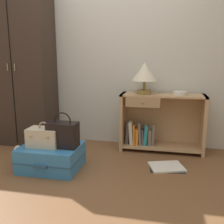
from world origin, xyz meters
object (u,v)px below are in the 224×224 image
at_px(bottle, 18,156).
at_px(open_book_on_floor, 167,167).
at_px(handbag, 63,134).
at_px(suitcase_large, 51,157).
at_px(bowl, 180,93).
at_px(bookshelf, 158,123).
at_px(wardrobe, 21,67).
at_px(train_case, 44,137).
at_px(table_lamp, 144,73).

xyz_separation_m(bottle, open_book_on_floor, (1.62, 0.25, -0.09)).
bearing_deg(handbag, suitcase_large, 179.65).
bearing_deg(handbag, bowl, 33.86).
relative_size(bookshelf, suitcase_large, 1.66).
distance_m(wardrobe, open_book_on_floor, 2.26).
bearing_deg(wardrobe, open_book_on_floor, -14.05).
xyz_separation_m(bookshelf, open_book_on_floor, (0.13, -0.55, -0.35)).
xyz_separation_m(train_case, handbag, (0.20, 0.03, 0.04)).
xyz_separation_m(bookshelf, bottle, (-1.49, -0.80, -0.26)).
bearing_deg(bookshelf, table_lamp, -168.51).
bearing_deg(bookshelf, open_book_on_floor, -77.11).
xyz_separation_m(bowl, handbag, (-1.19, -0.80, -0.36)).
height_order(bowl, train_case, bowl).
distance_m(train_case, bottle, 0.44).
relative_size(bookshelf, train_case, 3.13).
bearing_deg(bowl, bookshelf, 174.22).
height_order(train_case, bottle, train_case).
height_order(bookshelf, bowl, bowl).
height_order(table_lamp, bowl, table_lamp).
bearing_deg(bowl, suitcase_large, -149.12).
height_order(bookshelf, handbag, bookshelf).
xyz_separation_m(wardrobe, bottle, (0.33, -0.74, -0.95)).
relative_size(wardrobe, bowl, 12.94).
distance_m(suitcase_large, open_book_on_floor, 1.25).
distance_m(table_lamp, bowl, 0.49).
bearing_deg(train_case, wardrobe, 130.80).
height_order(suitcase_large, handbag, handbag).
bearing_deg(bottle, bookshelf, 28.31).
bearing_deg(open_book_on_floor, handbag, -165.70).
distance_m(wardrobe, suitcase_large, 1.40).
bearing_deg(open_book_on_floor, suitcase_large, -167.38).
distance_m(suitcase_large, bottle, 0.41).
height_order(suitcase_large, train_case, train_case).
distance_m(bookshelf, bowl, 0.46).
bearing_deg(suitcase_large, wardrobe, 134.14).
bearing_deg(suitcase_large, train_case, -155.25).
xyz_separation_m(wardrobe, bookshelf, (1.82, 0.07, -0.69)).
bearing_deg(open_book_on_floor, bottle, -171.19).
bearing_deg(train_case, bookshelf, 36.68).
relative_size(bowl, bottle, 0.77).
height_order(train_case, open_book_on_floor, train_case).
xyz_separation_m(wardrobe, bowl, (2.07, 0.04, -0.30)).
height_order(bookshelf, table_lamp, table_lamp).
relative_size(table_lamp, bottle, 1.82).
bearing_deg(table_lamp, open_book_on_floor, -59.04).
distance_m(wardrobe, handbag, 1.34).
bearing_deg(bottle, bowl, 24.06).
height_order(bowl, suitcase_large, bowl).
distance_m(wardrobe, bowl, 2.10).
bearing_deg(bottle, wardrobe, 113.95).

